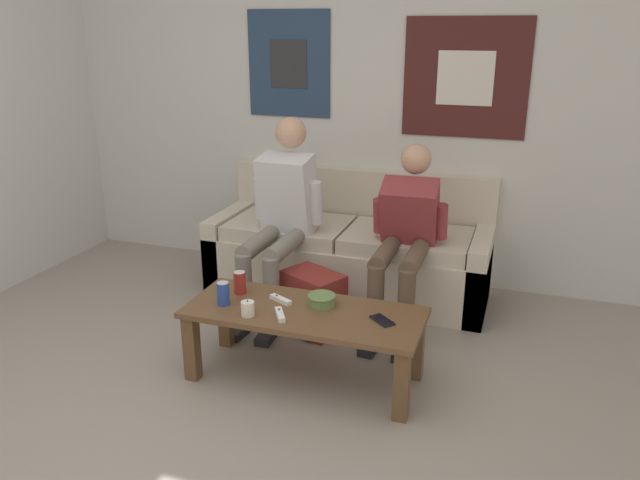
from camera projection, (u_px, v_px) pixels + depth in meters
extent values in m
cube|color=silver|center=(329.00, 100.00, 4.47)|extent=(10.00, 0.05, 2.55)
cube|color=navy|center=(289.00, 64.00, 4.44)|extent=(0.62, 0.01, 0.74)
cube|color=#2D2D33|center=(288.00, 64.00, 4.44)|extent=(0.28, 0.01, 0.33)
cube|color=#471E1E|center=(465.00, 78.00, 4.08)|extent=(0.81, 0.01, 0.77)
cube|color=silver|center=(465.00, 78.00, 4.08)|extent=(0.37, 0.01, 0.35)
cube|color=beige|center=(361.00, 223.00, 4.58)|extent=(1.92, 0.13, 0.81)
cube|color=beige|center=(346.00, 268.00, 4.32)|extent=(1.92, 0.61, 0.39)
cube|color=beige|center=(229.00, 245.00, 4.58)|extent=(0.12, 0.61, 0.51)
cube|color=beige|center=(479.00, 276.00, 4.03)|extent=(0.12, 0.61, 0.51)
cube|color=beige|center=(289.00, 228.00, 4.37)|extent=(0.82, 0.57, 0.10)
cube|color=beige|center=(407.00, 241.00, 4.11)|extent=(0.82, 0.57, 0.10)
cube|color=brown|center=(304.00, 313.00, 3.21)|extent=(1.23, 0.50, 0.03)
cube|color=brown|center=(226.00, 316.00, 3.63)|extent=(0.07, 0.07, 0.37)
cube|color=brown|center=(417.00, 347.00, 3.28)|extent=(0.07, 0.07, 0.37)
cube|color=brown|center=(192.00, 347.00, 3.28)|extent=(0.07, 0.07, 0.37)
cube|color=brown|center=(402.00, 385.00, 2.93)|extent=(0.07, 0.07, 0.37)
cylinder|color=gray|center=(259.00, 243.00, 3.93)|extent=(0.11, 0.47, 0.11)
cylinder|color=gray|center=(244.00, 291.00, 3.79)|extent=(0.10, 0.10, 0.46)
cube|color=#232328|center=(241.00, 330.00, 3.81)|extent=(0.11, 0.25, 0.05)
cylinder|color=gray|center=(285.00, 246.00, 3.87)|extent=(0.11, 0.47, 0.11)
cylinder|color=gray|center=(272.00, 294.00, 3.74)|extent=(0.10, 0.10, 0.46)
cube|color=#232328|center=(268.00, 334.00, 3.75)|extent=(0.11, 0.25, 0.05)
cube|color=silver|center=(288.00, 194.00, 4.07)|extent=(0.35, 0.32, 0.54)
sphere|color=tan|center=(291.00, 133.00, 4.00)|extent=(0.20, 0.20, 0.20)
cylinder|color=silver|center=(261.00, 198.00, 4.14)|extent=(0.08, 0.10, 0.29)
cylinder|color=silver|center=(316.00, 203.00, 4.02)|extent=(0.08, 0.10, 0.29)
cylinder|color=brown|center=(384.00, 255.00, 3.71)|extent=(0.11, 0.40, 0.11)
cylinder|color=brown|center=(375.00, 304.00, 3.61)|extent=(0.10, 0.10, 0.46)
cube|color=#232328|center=(371.00, 345.00, 3.63)|extent=(0.11, 0.25, 0.05)
cylinder|color=brown|center=(414.00, 259.00, 3.66)|extent=(0.11, 0.40, 0.11)
cylinder|color=brown|center=(406.00, 308.00, 3.56)|extent=(0.10, 0.10, 0.46)
cube|color=#232328|center=(402.00, 350.00, 3.57)|extent=(0.11, 0.25, 0.05)
cube|color=maroon|center=(410.00, 213.00, 3.87)|extent=(0.36, 0.37, 0.46)
sphere|color=tan|center=(416.00, 159.00, 3.87)|extent=(0.19, 0.19, 0.19)
cylinder|color=maroon|center=(380.00, 216.00, 3.94)|extent=(0.08, 0.12, 0.24)
cylinder|color=maroon|center=(441.00, 222.00, 3.83)|extent=(0.08, 0.12, 0.24)
cube|color=maroon|center=(314.00, 302.00, 3.80)|extent=(0.42, 0.37, 0.38)
cube|color=maroon|center=(301.00, 320.00, 3.76)|extent=(0.26, 0.18, 0.17)
cylinder|color=#607F47|center=(322.00, 300.00, 3.25)|extent=(0.14, 0.14, 0.06)
torus|color=#607F47|center=(322.00, 296.00, 3.24)|extent=(0.15, 0.15, 0.02)
cylinder|color=silver|center=(248.00, 309.00, 3.14)|extent=(0.07, 0.07, 0.08)
cylinder|color=black|center=(247.00, 301.00, 3.12)|extent=(0.00, 0.00, 0.01)
cylinder|color=#28479E|center=(223.00, 294.00, 3.26)|extent=(0.07, 0.07, 0.12)
cylinder|color=silver|center=(223.00, 283.00, 3.24)|extent=(0.06, 0.06, 0.00)
cylinder|color=maroon|center=(240.00, 283.00, 3.39)|extent=(0.07, 0.07, 0.12)
cylinder|color=silver|center=(239.00, 272.00, 3.37)|extent=(0.06, 0.06, 0.00)
cube|color=white|center=(281.00, 300.00, 3.30)|extent=(0.14, 0.09, 0.02)
cylinder|color=#333842|center=(277.00, 295.00, 3.32)|extent=(0.01, 0.01, 0.00)
cube|color=white|center=(280.00, 315.00, 3.13)|extent=(0.10, 0.14, 0.02)
cylinder|color=#333842|center=(279.00, 309.00, 3.16)|extent=(0.01, 0.01, 0.00)
cube|color=black|center=(382.00, 320.00, 3.09)|extent=(0.15, 0.14, 0.01)
cube|color=black|center=(382.00, 319.00, 3.08)|extent=(0.13, 0.13, 0.00)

